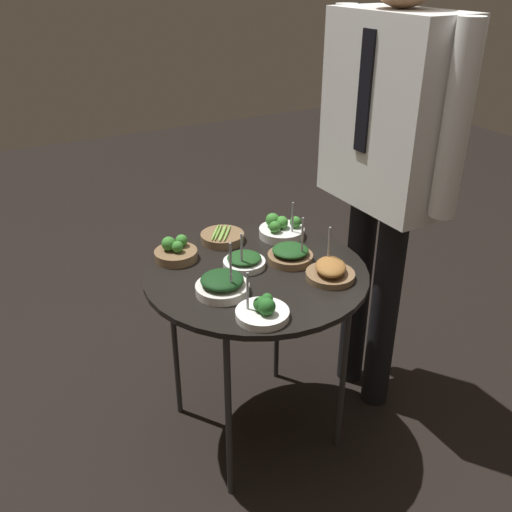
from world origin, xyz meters
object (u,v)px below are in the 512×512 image
object	(u,v)px
bowl_spinach_far_rim	(291,255)
waiter_figure	(388,136)
bowl_broccoli_mid_right	(263,311)
bowl_spinach_mid_left	(244,261)
bowl_roast_back_right	(330,271)
bowl_broccoli_center	(176,252)
bowl_broccoli_front_right	(281,229)
bowl_asparagus_front_center	(221,237)
bowl_spinach_front_left	(222,285)
serving_cart	(256,282)

from	to	relation	value
bowl_spinach_far_rim	waiter_figure	bearing A→B (deg)	88.86
bowl_broccoli_mid_right	bowl_spinach_mid_left	bearing A→B (deg)	161.80
bowl_roast_back_right	waiter_figure	bearing A→B (deg)	115.42
bowl_broccoli_center	waiter_figure	xyz separation A→B (m)	(0.20, 0.66, 0.34)
bowl_spinach_mid_left	bowl_spinach_far_rim	distance (m)	0.15
bowl_roast_back_right	bowl_spinach_far_rim	xyz separation A→B (m)	(-0.15, -0.05, -0.00)
bowl_spinach_mid_left	bowl_broccoli_front_right	world-z (taller)	bowl_broccoli_front_right
bowl_asparagus_front_center	waiter_figure	bearing A→B (deg)	62.86
bowl_broccoli_center	bowl_broccoli_mid_right	bearing A→B (deg)	10.02
bowl_roast_back_right	bowl_spinach_front_left	size ratio (longest dim) A/B	0.86
bowl_broccoli_front_right	bowl_spinach_far_rim	xyz separation A→B (m)	(0.17, -0.07, -0.00)
bowl_broccoli_front_right	waiter_figure	size ratio (longest dim) A/B	0.10
bowl_broccoli_front_right	serving_cart	bearing A→B (deg)	-48.84
waiter_figure	bowl_broccoli_center	bearing A→B (deg)	-106.98
bowl_spinach_mid_left	bowl_broccoli_center	size ratio (longest dim) A/B	0.97
bowl_broccoli_front_right	bowl_broccoli_mid_right	size ratio (longest dim) A/B	1.07
serving_cart	bowl_spinach_far_rim	bearing A→B (deg)	88.96
bowl_spinach_mid_left	waiter_figure	distance (m)	0.60
serving_cart	bowl_spinach_front_left	xyz separation A→B (m)	(0.07, -0.15, 0.07)
bowl_broccoli_mid_right	bowl_spinach_far_rim	bearing A→B (deg)	134.90
bowl_spinach_front_left	bowl_broccoli_front_right	bearing A→B (deg)	124.91
serving_cart	bowl_spinach_mid_left	bearing A→B (deg)	-152.39
bowl_broccoli_front_right	bowl_spinach_front_left	xyz separation A→B (m)	(0.24, -0.35, -0.00)
bowl_spinach_mid_left	bowl_asparagus_front_center	world-z (taller)	bowl_spinach_mid_left
bowl_spinach_mid_left	bowl_roast_back_right	world-z (taller)	bowl_roast_back_right
bowl_asparagus_front_center	waiter_figure	xyz separation A→B (m)	(0.24, 0.48, 0.35)
bowl_roast_back_right	waiter_figure	distance (m)	0.47
serving_cart	bowl_spinach_front_left	distance (m)	0.18
serving_cart	bowl_broccoli_mid_right	distance (m)	0.27
bowl_spinach_front_left	bowl_spinach_far_rim	distance (m)	0.28
bowl_broccoli_center	waiter_figure	size ratio (longest dim) A/B	0.09
serving_cart	waiter_figure	xyz separation A→B (m)	(0.01, 0.47, 0.40)
bowl_broccoli_front_right	bowl_spinach_far_rim	distance (m)	0.19
bowl_roast_back_right	bowl_broccoli_front_right	size ratio (longest dim) A/B	0.97
bowl_roast_back_right	bowl_broccoli_front_right	world-z (taller)	bowl_roast_back_right
bowl_broccoli_front_right	bowl_broccoli_center	size ratio (longest dim) A/B	1.14
bowl_spinach_front_left	bowl_broccoli_center	size ratio (longest dim) A/B	1.29
bowl_broccoli_center	waiter_figure	distance (m)	0.77
waiter_figure	bowl_spinach_mid_left	bearing A→B (deg)	-95.58
bowl_spinach_mid_left	bowl_roast_back_right	size ratio (longest dim) A/B	0.87
bowl_spinach_mid_left	bowl_broccoli_center	xyz separation A→B (m)	(-0.15, -0.17, 0.01)
bowl_spinach_mid_left	bowl_asparagus_front_center	bearing A→B (deg)	175.18
bowl_asparagus_front_center	bowl_spinach_front_left	xyz separation A→B (m)	(0.31, -0.15, 0.01)
bowl_asparagus_front_center	bowl_broccoli_mid_right	size ratio (longest dim) A/B	1.02
serving_cart	bowl_spinach_front_left	size ratio (longest dim) A/B	3.94
bowl_spinach_far_rim	waiter_figure	xyz separation A→B (m)	(0.01, 0.35, 0.34)
bowl_spinach_mid_left	bowl_broccoli_mid_right	xyz separation A→B (m)	(0.28, -0.09, 0.00)
bowl_spinach_front_left	bowl_asparagus_front_center	bearing A→B (deg)	154.43
bowl_asparagus_front_center	bowl_spinach_front_left	world-z (taller)	bowl_spinach_front_left
bowl_asparagus_front_center	waiter_figure	distance (m)	0.64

